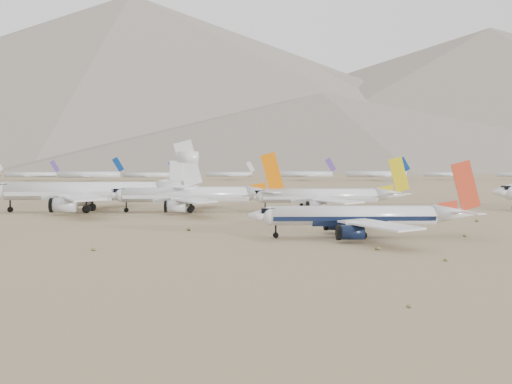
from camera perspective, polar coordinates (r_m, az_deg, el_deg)
ground at (r=124.22m, az=7.69°, el=-4.11°), size 7000.00×7000.00×0.00m
main_airliner at (r=125.48m, az=9.50°, el=-2.15°), size 42.73×41.73×15.08m
row2_gold_tail at (r=184.92m, az=6.28°, el=-0.39°), size 44.74×43.75×15.93m
row2_orange_tail at (r=183.64m, az=-5.62°, el=-0.29°), size 48.28×47.23×17.22m
row2_white_trijet at (r=188.98m, az=-14.16°, el=0.09°), size 58.69×57.35×20.80m
distant_storage_row at (r=443.98m, az=-2.57°, el=1.58°), size 515.99×58.45×14.25m
mountain_range at (r=1780.43m, az=0.81°, el=8.64°), size 7354.00×3024.00×470.00m
desert_scrub at (r=100.18m, az=7.20°, el=-5.65°), size 261.14×121.67×0.63m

